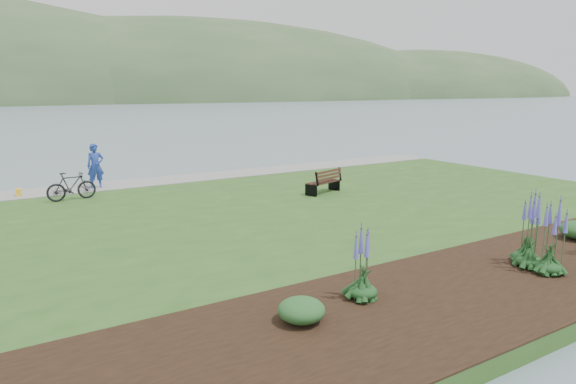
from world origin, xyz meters
name	(u,v)px	position (x,y,z in m)	size (l,w,h in m)	color
ground	(215,221)	(0.00, 0.00, 0.00)	(600.00, 600.00, 0.00)	slate
lawn	(240,228)	(0.00, -2.00, 0.20)	(34.00, 20.00, 0.40)	#29511C
shoreline_path	(156,181)	(0.00, 6.90, 0.42)	(34.00, 2.20, 0.03)	gray
garden_bed	(504,277)	(3.00, -9.80, 0.42)	(24.00, 4.40, 0.04)	black
far_hillside	(62,103)	(20.00, 170.00, 0.00)	(580.00, 80.00, 38.00)	#37542F
park_bench	(325,181)	(5.23, 0.43, 0.92)	(1.82, 1.18, 1.05)	#311B13
person	(95,162)	(-2.71, 6.67, 1.56)	(0.85, 0.58, 2.33)	#223D9E
bicycle_b	(71,186)	(-4.08, 4.63, 0.96)	(1.87, 0.54, 1.12)	black
pannier	(19,193)	(-5.81, 6.54, 0.56)	(0.19, 0.30, 0.32)	yellow
echium_0	(551,240)	(4.06, -10.21, 1.27)	(0.62, 0.62, 1.96)	#153B19
echium_1	(527,234)	(4.28, -9.45, 1.18)	(0.62, 0.62, 1.99)	#153B19
echium_4	(363,266)	(-0.65, -9.03, 1.16)	(0.62, 0.62, 1.81)	#153B19
echium_5	(531,236)	(4.07, -9.70, 1.24)	(0.62, 0.62, 2.11)	#153B19
shrub_0	(301,310)	(-2.33, -9.25, 0.67)	(0.90, 0.90, 0.45)	#1E4C21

